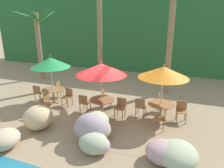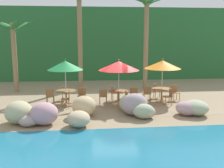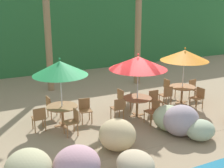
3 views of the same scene
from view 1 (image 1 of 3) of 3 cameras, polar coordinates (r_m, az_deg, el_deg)
name	(u,v)px [view 1 (image 1 of 3)]	position (r m, az deg, el deg)	size (l,w,h in m)	color
ground_plane	(99,112)	(9.63, -3.52, -7.76)	(120.00, 120.00, 0.00)	#937F60
terrace_deck	(99,112)	(9.63, -3.52, -7.74)	(18.00, 5.20, 0.01)	#937F60
foliage_backdrop	(143,33)	(17.34, 8.65, 13.82)	(28.00, 2.40, 6.00)	#286633
rock_seawall	(36,126)	(8.14, -20.32, -10.82)	(12.13, 3.00, 1.03)	#A29299
umbrella_green	(50,62)	(10.40, -16.73, 5.78)	(1.90, 1.90, 2.47)	silver
dining_table_green	(53,92)	(10.80, -16.02, -2.03)	(1.10, 1.10, 0.74)	olive
chair_green_seaward	(68,96)	(10.36, -12.17, -3.17)	(0.47, 0.47, 0.87)	olive
chair_green_inland	(60,88)	(11.57, -14.29, -1.09)	(0.47, 0.46, 0.87)	olive
chair_green_left	(38,92)	(11.26, -19.79, -2.13)	(0.43, 0.43, 0.87)	olive
chair_green_right	(44,100)	(10.15, -18.25, -4.15)	(0.44, 0.43, 0.87)	olive
umbrella_red	(101,69)	(8.66, -2.95, 4.13)	(2.18, 2.18, 2.46)	silver
dining_table_red	(102,102)	(9.13, -2.80, -5.01)	(1.10, 1.10, 0.74)	olive
chair_red_seaward	(121,106)	(8.95, 2.42, -6.21)	(0.44, 0.44, 0.87)	olive
chair_red_inland	(105,97)	(9.95, -1.89, -3.65)	(0.47, 0.46, 0.87)	olive
chair_red_left	(84,102)	(9.46, -7.74, -5.00)	(0.43, 0.44, 0.87)	olive
chair_red_right	(98,112)	(8.41, -3.84, -7.88)	(0.47, 0.47, 0.87)	olive
umbrella_orange	(163,72)	(8.45, 14.12, 3.21)	(2.02, 2.02, 2.44)	silver
dining_table_orange	(161,106)	(8.93, 13.40, -6.04)	(1.10, 1.10, 0.74)	olive
chair_orange_seaward	(181,110)	(9.11, 18.73, -6.74)	(0.47, 0.48, 0.87)	olive
chair_orange_inland	(161,101)	(9.76, 13.49, -4.60)	(0.43, 0.42, 0.87)	olive
chair_orange_left	(141,106)	(9.04, 7.93, -6.10)	(0.44, 0.45, 0.87)	olive
chair_orange_right	(162,118)	(8.20, 13.69, -9.09)	(0.46, 0.45, 0.87)	olive
palm_tree_nearest	(38,34)	(15.18, -19.85, 12.82)	(2.65, 2.69, 4.68)	olive
palm_tree_second	(99,11)	(13.61, -3.55, 19.52)	(2.84, 2.61, 7.02)	olive
palm_tree_third	(172,16)	(11.75, 16.37, 17.71)	(3.20, 3.10, 6.39)	olive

